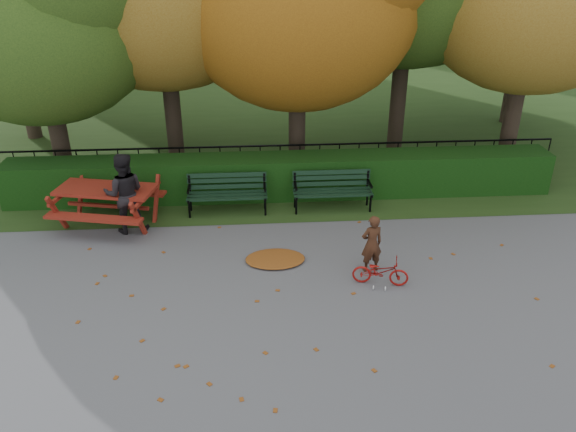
{
  "coord_description": "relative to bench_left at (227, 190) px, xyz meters",
  "views": [
    {
      "loc": [
        -0.76,
        -7.98,
        5.67
      ],
      "look_at": [
        -0.09,
        1.35,
        1.0
      ],
      "focal_mm": 35.0,
      "sensor_mm": 36.0,
      "label": 1
    }
  ],
  "objects": [
    {
      "name": "hedge",
      "position": [
        1.3,
        0.8,
        -0.02
      ],
      "size": [
        13.0,
        0.9,
        1.0
      ],
      "primitive_type": "cube",
      "color": "black",
      "rests_on": "ground"
    },
    {
      "name": "grass_strip",
      "position": [
        1.3,
        10.3,
        -0.51
      ],
      "size": [
        90.0,
        90.0,
        0.0
      ],
      "primitive_type": "plane",
      "color": "#233D16",
      "rests_on": "ground"
    },
    {
      "name": "bicycle",
      "position": [
        2.82,
        -3.23,
        -0.26
      ],
      "size": [
        1.06,
        0.57,
        0.53
      ],
      "primitive_type": "imported",
      "rotation": [
        0.0,
        0.0,
        1.34
      ],
      "color": "#9C110E",
      "rests_on": "ground"
    },
    {
      "name": "bench_left",
      "position": [
        0.0,
        0.0,
        0.0
      ],
      "size": [
        1.8,
        0.57,
        0.88
      ],
      "color": "black",
      "rests_on": "ground"
    },
    {
      "name": "iron_fence",
      "position": [
        1.3,
        1.6,
        0.02
      ],
      "size": [
        14.0,
        0.04,
        1.02
      ],
      "color": "black",
      "rests_on": "ground"
    },
    {
      "name": "bench_right",
      "position": [
        2.4,
        0.0,
        0.0
      ],
      "size": [
        1.8,
        0.57,
        0.88
      ],
      "color": "black",
      "rests_on": "ground"
    },
    {
      "name": "child",
      "position": [
        2.74,
        -2.76,
        0.05
      ],
      "size": [
        0.47,
        0.36,
        1.15
      ],
      "primitive_type": "imported",
      "rotation": [
        0.0,
        0.0,
        3.37
      ],
      "color": "#412314",
      "rests_on": "ground"
    },
    {
      "name": "leaf_pile",
      "position": [
        0.97,
        -2.28,
        -0.48
      ],
      "size": [
        1.24,
        0.91,
        0.08
      ],
      "primitive_type": "ellipsoid",
      "rotation": [
        0.0,
        0.0,
        -0.09
      ],
      "color": "brown",
      "rests_on": "ground"
    },
    {
      "name": "ground",
      "position": [
        1.3,
        -3.7,
        -0.52
      ],
      "size": [
        90.0,
        90.0,
        0.0
      ],
      "primitive_type": "plane",
      "color": "slate",
      "rests_on": "ground"
    },
    {
      "name": "picnic_table",
      "position": [
        -2.55,
        -0.5,
        0.17
      ],
      "size": [
        2.38,
        2.08,
        1.0
      ],
      "rotation": [
        0.0,
        0.0,
        -0.22
      ],
      "color": "maroon",
      "rests_on": "ground"
    },
    {
      "name": "leaf_scatter",
      "position": [
        1.3,
        -3.4,
        -0.51
      ],
      "size": [
        9.0,
        5.7,
        0.01
      ],
      "primitive_type": null,
      "color": "brown",
      "rests_on": "ground"
    },
    {
      "name": "adult",
      "position": [
        -2.09,
        -0.8,
        0.36
      ],
      "size": [
        0.91,
        0.74,
        1.75
      ],
      "primitive_type": "imported",
      "rotation": [
        0.0,
        0.0,
        3.24
      ],
      "color": "black",
      "rests_on": "ground"
    }
  ]
}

